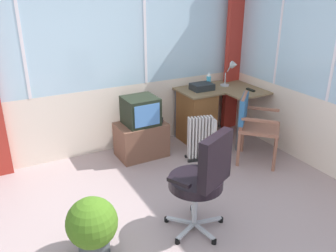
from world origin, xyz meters
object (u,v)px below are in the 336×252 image
Objects in this scene: desk at (199,114)px; space_heater at (202,138)px; spray_bottle at (209,80)px; office_chair at (203,176)px; potted_plant at (92,225)px; paper_tray at (202,87)px; wooden_armchair at (251,119)px; desk_lamp at (232,69)px; tv_remote at (251,90)px; tv_on_stand at (141,130)px.

desk reaches higher than space_heater.
office_chair reaches higher than spray_bottle.
space_heater is 2.08m from potted_plant.
wooden_armchair reaches higher than paper_tray.
office_chair is (-1.33, -0.93, 0.03)m from wooden_armchair.
desk_lamp is 1.17m from space_heater.
tv_remote is 2.99m from potted_plant.
tv_remote is 2.21m from office_chair.
spray_bottle is (0.21, 0.09, 0.46)m from desk.
space_heater is (-0.89, -0.16, -0.48)m from tv_remote.
tv_on_stand is at bearing -176.53° from desk.
tv_remote is 1.63m from tv_on_stand.
desk is 0.80m from tv_remote.
space_heater is at bearing -128.75° from spray_bottle.
office_chair reaches higher than paper_tray.
space_heater is (-0.27, -0.51, -0.11)m from desk.
office_chair is at bearing -144.96° from wooden_armchair.
desk_lamp is 2.39m from office_chair.
tv_on_stand reaches higher than potted_plant.
desk_lamp is 0.43× the size of wooden_armchair.
wooden_armchair is at bearing -75.63° from paper_tray.
tv_on_stand is (0.15, 1.70, -0.23)m from office_chair.
office_chair is 1.72m from tv_on_stand.
spray_bottle is at bearing 26.35° from paper_tray.
tv_remote is 0.50× the size of paper_tray.
paper_tray is 0.79m from space_heater.
desk_lamp is 1.74× the size of spray_bottle.
desk_lamp is 0.70× the size of potted_plant.
paper_tray is 2.68m from potted_plant.
office_chair is at bearing -121.59° from desk.
potted_plant is (-1.13, -1.52, -0.07)m from tv_on_stand.
wooden_armchair is at bearing -87.30° from spray_bottle.
desk is 5.11× the size of spray_bottle.
tv_remote is at bearing -73.41° from desk_lamp.
paper_tray is 0.89m from wooden_armchair.
desk_lamp is (0.52, -0.03, 0.60)m from desk.
tv_remote is (0.62, -0.35, 0.37)m from desk.
desk_lamp is at bearing -20.83° from spray_bottle.
desk_lamp reaches higher than space_heater.
desk is at bearing 176.64° from desk_lamp.
potted_plant is (-2.58, -1.54, -0.72)m from desk_lamp.
desk_lamp is 0.37× the size of office_chair.
wooden_armchair is at bearing -109.00° from desk_lamp.
desk_lamp is at bearing 106.94° from tv_remote.
tv_remote is 1.03m from space_heater.
wooden_armchair is at bearing -30.69° from space_heater.
spray_bottle reaches higher than tv_remote.
spray_bottle is 0.26× the size of tv_on_stand.
office_chair is (-1.70, -1.41, -0.18)m from tv_remote.
wooden_armchair is (0.04, -0.91, -0.30)m from spray_bottle.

